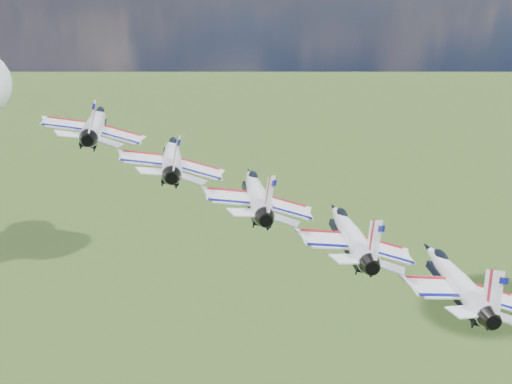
{
  "coord_description": "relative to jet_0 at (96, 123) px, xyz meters",
  "views": [
    {
      "loc": [
        -30.11,
        -67.33,
        165.48
      ],
      "look_at": [
        -15.48,
        -2.86,
        141.42
      ],
      "focal_mm": 45.0,
      "sensor_mm": 36.0,
      "label": 1
    }
  ],
  "objects": [
    {
      "name": "jet_4",
      "position": [
        33.54,
        -28.12,
        -10.7
      ],
      "size": [
        14.09,
        18.23,
        7.67
      ],
      "primitive_type": null,
      "rotation": [
        0.0,
        0.24,
        -0.1
      ],
      "color": "silver"
    },
    {
      "name": "jet_2",
      "position": [
        16.77,
        -14.06,
        -5.35
      ],
      "size": [
        14.09,
        18.23,
        7.67
      ],
      "primitive_type": null,
      "rotation": [
        0.0,
        0.24,
        -0.1
      ],
      "color": "silver"
    },
    {
      "name": "jet_3",
      "position": [
        25.15,
        -21.09,
        -8.03
      ],
      "size": [
        14.09,
        18.23,
        7.67
      ],
      "primitive_type": null,
      "rotation": [
        0.0,
        0.24,
        -0.1
      ],
      "color": "white"
    },
    {
      "name": "jet_1",
      "position": [
        8.38,
        -7.03,
        -2.68
      ],
      "size": [
        14.09,
        18.23,
        7.67
      ],
      "primitive_type": null,
      "rotation": [
        0.0,
        0.24,
        -0.1
      ],
      "color": "white"
    },
    {
      "name": "jet_0",
      "position": [
        0.0,
        0.0,
        0.0
      ],
      "size": [
        14.09,
        18.23,
        7.67
      ],
      "primitive_type": null,
      "rotation": [
        0.0,
        0.24,
        -0.1
      ],
      "color": "white"
    }
  ]
}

